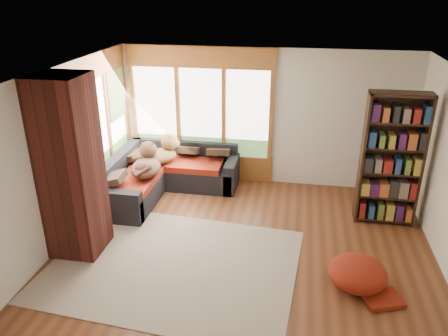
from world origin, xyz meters
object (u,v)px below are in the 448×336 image
at_px(pouf, 358,273).
at_px(dog_brindle, 146,161).
at_px(dog_tan, 159,150).
at_px(area_rug, 174,264).
at_px(bookshelf, 391,160).
at_px(brick_chimney, 71,168).
at_px(sectional_sofa, 154,176).

bearing_deg(pouf, dog_brindle, 151.50).
bearing_deg(dog_tan, area_rug, -112.96).
height_order(bookshelf, dog_brindle, bookshelf).
distance_m(bookshelf, dog_brindle, 4.09).
distance_m(brick_chimney, sectional_sofa, 2.32).
distance_m(brick_chimney, pouf, 4.10).
bearing_deg(pouf, sectional_sofa, 147.21).
distance_m(sectional_sofa, dog_tan, 0.50).
distance_m(area_rug, dog_tan, 2.65).
height_order(sectional_sofa, area_rug, sectional_sofa).
relative_size(brick_chimney, area_rug, 0.77).
height_order(pouf, dog_tan, dog_tan).
bearing_deg(dog_tan, brick_chimney, -148.08).
relative_size(sectional_sofa, area_rug, 0.65).
relative_size(sectional_sofa, dog_tan, 2.36).
bearing_deg(sectional_sofa, dog_tan, 61.16).
height_order(area_rug, dog_brindle, dog_brindle).
xyz_separation_m(area_rug, bookshelf, (3.08, 1.79, 1.08)).
bearing_deg(bookshelf, area_rug, -149.75).
distance_m(brick_chimney, dog_tan, 2.32).
bearing_deg(brick_chimney, area_rug, -6.59).
height_order(pouf, dog_brindle, dog_brindle).
bearing_deg(area_rug, bookshelf, 30.25).
height_order(brick_chimney, dog_tan, brick_chimney).
bearing_deg(sectional_sofa, pouf, -29.87).
bearing_deg(dog_brindle, sectional_sofa, -5.98).
xyz_separation_m(area_rug, dog_tan, (-0.92, 2.37, 0.77)).
relative_size(area_rug, bookshelf, 1.56).
relative_size(pouf, dog_brindle, 0.85).
relative_size(brick_chimney, dog_tan, 2.78).
height_order(bookshelf, pouf, bookshelf).
bearing_deg(sectional_sofa, brick_chimney, -99.37).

